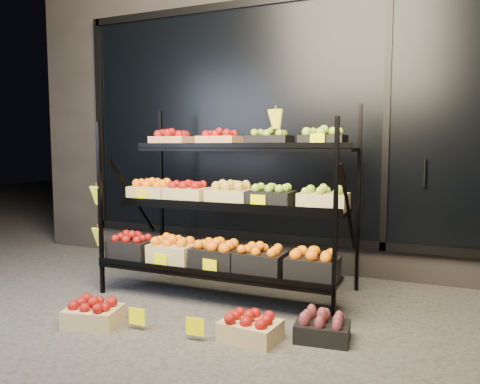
% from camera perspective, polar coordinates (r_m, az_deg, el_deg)
% --- Properties ---
extents(ground, '(24.00, 24.00, 0.00)m').
position_cam_1_polar(ground, '(3.71, -5.56, -14.84)').
color(ground, '#514F4C').
rests_on(ground, ground).
extents(building, '(6.00, 2.08, 3.50)m').
position_cam_1_polar(building, '(5.89, 6.74, 9.98)').
color(building, '#2D2826').
rests_on(building, ground).
extents(display_rack, '(2.18, 1.02, 1.73)m').
position_cam_1_polar(display_rack, '(4.05, -1.70, -1.60)').
color(display_rack, black).
rests_on(display_rack, ground).
extents(tag_floor_a, '(0.13, 0.01, 0.12)m').
position_cam_1_polar(tag_floor_a, '(3.49, -12.43, -15.21)').
color(tag_floor_a, '#FFF800').
rests_on(tag_floor_a, ground).
extents(tag_floor_b, '(0.13, 0.01, 0.12)m').
position_cam_1_polar(tag_floor_b, '(3.26, -5.49, -16.67)').
color(tag_floor_b, '#FFF800').
rests_on(tag_floor_b, ground).
extents(floor_crate_left, '(0.43, 0.35, 0.19)m').
position_cam_1_polar(floor_crate_left, '(3.66, -17.46, -13.87)').
color(floor_crate_left, '#D5BD7B').
rests_on(floor_crate_left, ground).
extents(floor_crate_midright, '(0.40, 0.32, 0.19)m').
position_cam_1_polar(floor_crate_midright, '(3.26, 1.27, -16.09)').
color(floor_crate_midright, '#D5BD7B').
rests_on(floor_crate_midright, ground).
extents(floor_crate_right, '(0.38, 0.30, 0.19)m').
position_cam_1_polar(floor_crate_right, '(3.30, 10.00, -15.98)').
color(floor_crate_right, black).
rests_on(floor_crate_right, ground).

